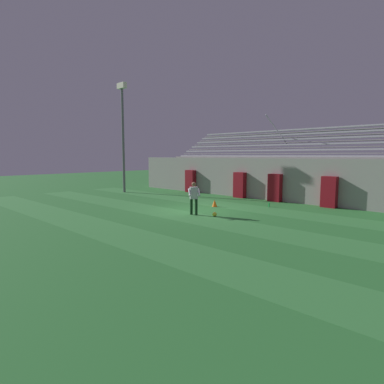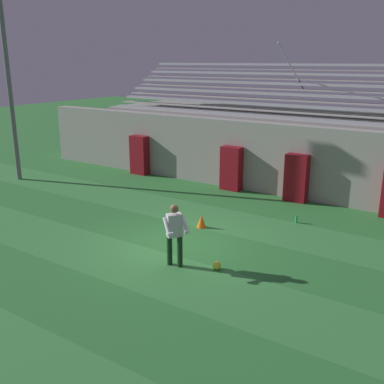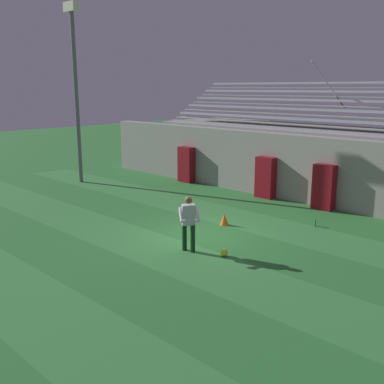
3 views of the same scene
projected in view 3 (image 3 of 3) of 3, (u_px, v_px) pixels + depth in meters
ground_plane at (194, 236)px, 14.68m from camera, size 80.00×80.00×0.00m
turf_stripe_near at (17, 295)px, 10.47m from camera, size 28.00×2.14×0.01m
turf_stripe_mid at (155, 249)px, 13.48m from camera, size 28.00×2.14×0.01m
turf_stripe_far at (243, 219)px, 16.48m from camera, size 28.00×2.14×0.01m
back_wall at (301, 169)px, 18.92m from camera, size 24.00×0.60×2.80m
padding_pillar_gate_left at (265, 178)px, 19.58m from camera, size 0.85×0.44×1.80m
padding_pillar_gate_right at (324, 187)px, 17.70m from camera, size 0.85×0.44×1.80m
padding_pillar_far_left at (186, 165)px, 22.88m from camera, size 0.85×0.44×1.80m
bleacher_stand at (331, 159)px, 20.78m from camera, size 18.00×4.75×5.83m
floodlight_pole at (75, 73)px, 21.85m from camera, size 0.90×0.36×8.67m
goalkeeper at (189, 220)px, 13.07m from camera, size 0.73×0.74×1.67m
soccer_ball at (224, 253)px, 12.88m from camera, size 0.22×0.22×0.22m
traffic_cone at (224, 219)px, 15.80m from camera, size 0.30×0.30×0.42m
water_bottle at (315, 223)px, 15.67m from camera, size 0.07×0.07×0.24m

